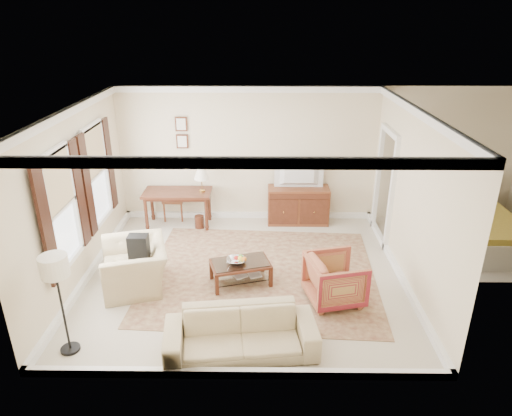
{
  "coord_description": "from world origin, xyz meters",
  "views": [
    {
      "loc": [
        0.28,
        -6.93,
        4.23
      ],
      "look_at": [
        0.2,
        0.3,
        1.15
      ],
      "focal_mm": 32.0,
      "sensor_mm": 36.0,
      "label": 1
    }
  ],
  "objects_px": {
    "tv": "(300,166)",
    "striped_armchair": "(335,278)",
    "writing_desk": "(178,196)",
    "coffee_table": "(240,267)",
    "sofa": "(241,327)",
    "club_armchair": "(134,259)",
    "sideboard": "(298,205)"
  },
  "relations": [
    {
      "from": "sideboard",
      "to": "striped_armchair",
      "type": "height_order",
      "value": "striped_armchair"
    },
    {
      "from": "coffee_table",
      "to": "tv",
      "type": "bearing_deg",
      "value": 65.07
    },
    {
      "from": "club_armchair",
      "to": "sofa",
      "type": "bearing_deg",
      "value": 32.22
    },
    {
      "from": "coffee_table",
      "to": "sofa",
      "type": "distance_m",
      "value": 1.71
    },
    {
      "from": "striped_armchair",
      "to": "coffee_table",
      "type": "bearing_deg",
      "value": 58.73
    },
    {
      "from": "tv",
      "to": "sofa",
      "type": "distance_m",
      "value": 4.41
    },
    {
      "from": "sideboard",
      "to": "sofa",
      "type": "xyz_separation_m",
      "value": [
        -1.07,
        -4.2,
        -0.01
      ]
    },
    {
      "from": "striped_armchair",
      "to": "club_armchair",
      "type": "relative_size",
      "value": 0.72
    },
    {
      "from": "writing_desk",
      "to": "tv",
      "type": "relative_size",
      "value": 1.44
    },
    {
      "from": "writing_desk",
      "to": "striped_armchair",
      "type": "xyz_separation_m",
      "value": [
        2.94,
        -2.81,
        -0.24
      ]
    },
    {
      "from": "tv",
      "to": "striped_armchair",
      "type": "xyz_separation_m",
      "value": [
        0.36,
        -2.97,
        -0.88
      ]
    },
    {
      "from": "sideboard",
      "to": "sofa",
      "type": "relative_size",
      "value": 0.65
    },
    {
      "from": "club_armchair",
      "to": "sofa",
      "type": "xyz_separation_m",
      "value": [
        1.83,
        -1.61,
        -0.12
      ]
    },
    {
      "from": "writing_desk",
      "to": "sideboard",
      "type": "height_order",
      "value": "sideboard"
    },
    {
      "from": "tv",
      "to": "striped_armchair",
      "type": "distance_m",
      "value": 3.11
    },
    {
      "from": "sideboard",
      "to": "coffee_table",
      "type": "relative_size",
      "value": 1.2
    },
    {
      "from": "coffee_table",
      "to": "striped_armchair",
      "type": "distance_m",
      "value": 1.59
    },
    {
      "from": "striped_armchair",
      "to": "club_armchair",
      "type": "bearing_deg",
      "value": 69.97
    },
    {
      "from": "sideboard",
      "to": "coffee_table",
      "type": "height_order",
      "value": "sideboard"
    },
    {
      "from": "writing_desk",
      "to": "coffee_table",
      "type": "relative_size",
      "value": 1.3
    },
    {
      "from": "writing_desk",
      "to": "striped_armchair",
      "type": "relative_size",
      "value": 1.68
    },
    {
      "from": "coffee_table",
      "to": "club_armchair",
      "type": "height_order",
      "value": "club_armchair"
    },
    {
      "from": "coffee_table",
      "to": "club_armchair",
      "type": "distance_m",
      "value": 1.76
    },
    {
      "from": "sofa",
      "to": "sideboard",
      "type": "bearing_deg",
      "value": 68.97
    },
    {
      "from": "club_armchair",
      "to": "striped_armchair",
      "type": "bearing_deg",
      "value": 66.63
    },
    {
      "from": "writing_desk",
      "to": "club_armchair",
      "type": "distance_m",
      "value": 2.44
    },
    {
      "from": "striped_armchair",
      "to": "sofa",
      "type": "relative_size",
      "value": 0.42
    },
    {
      "from": "writing_desk",
      "to": "tv",
      "type": "height_order",
      "value": "tv"
    },
    {
      "from": "writing_desk",
      "to": "coffee_table",
      "type": "height_order",
      "value": "writing_desk"
    },
    {
      "from": "striped_armchair",
      "to": "sofa",
      "type": "bearing_deg",
      "value": 117.08
    },
    {
      "from": "writing_desk",
      "to": "tv",
      "type": "distance_m",
      "value": 2.66
    },
    {
      "from": "sideboard",
      "to": "coffee_table",
      "type": "xyz_separation_m",
      "value": [
        -1.15,
        -2.49,
        -0.09
      ]
    }
  ]
}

